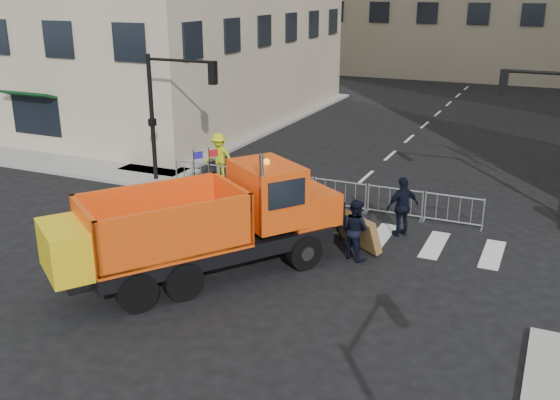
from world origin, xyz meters
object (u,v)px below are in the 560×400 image
at_px(cop_b, 355,229).
at_px(plow_truck, 203,223).
at_px(cop_a, 336,215).
at_px(cop_c, 403,206).
at_px(worker, 219,157).

bearing_deg(cop_b, plow_truck, 64.59).
bearing_deg(cop_b, cop_a, -25.90).
height_order(cop_c, worker, worker).
bearing_deg(worker, cop_b, -32.18).
xyz_separation_m(plow_truck, cop_b, (3.54, 3.02, -0.70)).
distance_m(cop_c, worker, 8.90).
height_order(cop_b, cop_c, cop_c).
bearing_deg(worker, cop_c, -15.73).
xyz_separation_m(cop_b, worker, (-7.66, 5.06, 0.21)).
distance_m(plow_truck, cop_a, 5.03).
relative_size(cop_a, cop_b, 0.85).
bearing_deg(cop_c, cop_a, -15.76).
relative_size(cop_c, worker, 1.01).
xyz_separation_m(plow_truck, cop_a, (2.46, 4.31, -0.84)).
height_order(cop_a, worker, worker).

